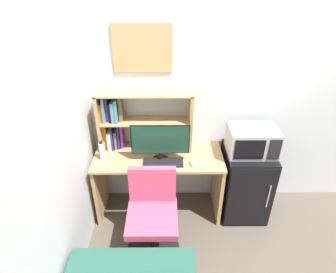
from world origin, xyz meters
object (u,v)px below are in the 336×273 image
(water_bottle, at_px, (102,151))
(mini_fridge, at_px, (245,183))
(desk_chair, at_px, (153,220))
(wall_corkboard, at_px, (142,48))
(microwave, at_px, (252,141))
(hutch_bookshelf, at_px, (130,119))
(computer_mouse, at_px, (193,163))
(monitor, at_px, (160,141))
(keyboard, at_px, (163,163))

(water_bottle, height_order, mini_fridge, water_bottle)
(desk_chair, distance_m, wall_corkboard, 1.63)
(microwave, bearing_deg, hutch_bookshelf, 172.08)
(computer_mouse, xyz_separation_m, desk_chair, (-0.39, -0.40, -0.39))
(computer_mouse, bearing_deg, hutch_bookshelf, 153.58)
(hutch_bookshelf, relative_size, wall_corkboard, 1.71)
(wall_corkboard, bearing_deg, monitor, -65.44)
(monitor, xyz_separation_m, desk_chair, (-0.07, -0.46, -0.60))
(hutch_bookshelf, bearing_deg, mini_fridge, -8.05)
(hutch_bookshelf, distance_m, monitor, 0.43)
(mini_fridge, distance_m, microwave, 0.55)
(computer_mouse, height_order, mini_fridge, mini_fridge)
(mini_fridge, xyz_separation_m, desk_chair, (-1.01, -0.54, -0.00))
(keyboard, xyz_separation_m, microwave, (0.91, 0.14, 0.17))
(hutch_bookshelf, xyz_separation_m, computer_mouse, (0.64, -0.32, -0.33))
(water_bottle, distance_m, microwave, 1.53)
(desk_chair, height_order, wall_corkboard, wall_corkboard)
(monitor, relative_size, keyboard, 1.44)
(keyboard, bearing_deg, monitor, 116.96)
(hutch_bookshelf, distance_m, desk_chair, 1.04)
(desk_chair, bearing_deg, computer_mouse, 45.00)
(hutch_bookshelf, xyz_separation_m, desk_chair, (0.25, -0.71, -0.72))
(keyboard, xyz_separation_m, water_bottle, (-0.62, 0.08, 0.09))
(computer_mouse, bearing_deg, microwave, 13.35)
(keyboard, relative_size, water_bottle, 1.89)
(hutch_bookshelf, relative_size, computer_mouse, 8.89)
(microwave, height_order, wall_corkboard, wall_corkboard)
(hutch_bookshelf, relative_size, keyboard, 2.41)
(microwave, bearing_deg, mini_fridge, -90.29)
(water_bottle, height_order, desk_chair, water_bottle)
(hutch_bookshelf, distance_m, keyboard, 0.57)
(mini_fridge, xyz_separation_m, wall_corkboard, (-1.09, 0.27, 1.41))
(monitor, bearing_deg, desk_chair, -99.03)
(computer_mouse, height_order, desk_chair, desk_chair)
(microwave, bearing_deg, desk_chair, -151.77)
(computer_mouse, bearing_deg, keyboard, 178.33)
(keyboard, bearing_deg, computer_mouse, -1.67)
(monitor, bearing_deg, computer_mouse, -11.09)
(desk_chair, relative_size, wall_corkboard, 1.61)
(monitor, distance_m, wall_corkboard, 0.90)
(monitor, height_order, microwave, monitor)
(microwave, bearing_deg, monitor, -174.99)
(computer_mouse, relative_size, wall_corkboard, 0.19)
(water_bottle, height_order, wall_corkboard, wall_corkboard)
(keyboard, distance_m, desk_chair, 0.56)
(monitor, height_order, keyboard, monitor)
(keyboard, relative_size, desk_chair, 0.44)
(mini_fridge, bearing_deg, keyboard, -171.62)
(mini_fridge, bearing_deg, wall_corkboard, 165.91)
(monitor, distance_m, computer_mouse, 0.39)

